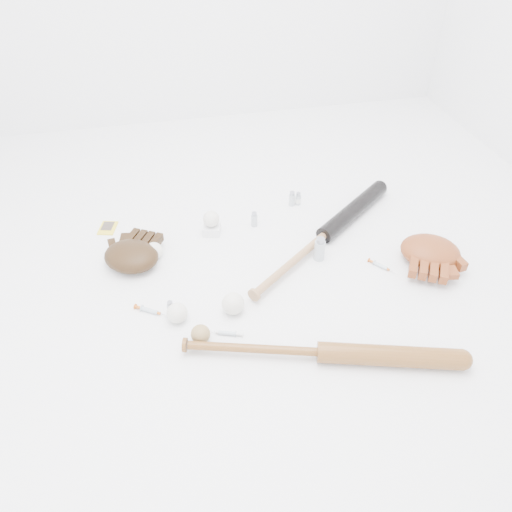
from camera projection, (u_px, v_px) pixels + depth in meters
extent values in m
plane|color=white|center=(259.00, 275.00, 1.99)|extent=(3.00, 3.00, 0.00)
cube|color=yellow|center=(108.00, 228.00, 2.22)|extent=(0.10, 0.11, 0.01)
cube|color=white|center=(212.00, 229.00, 2.19)|extent=(0.09, 0.09, 0.04)
sphere|color=silver|center=(211.00, 219.00, 2.15)|extent=(0.07, 0.07, 0.07)
sphere|color=silver|center=(177.00, 313.00, 1.78)|extent=(0.08, 0.08, 0.08)
sphere|color=silver|center=(154.00, 251.00, 2.05)|extent=(0.07, 0.07, 0.07)
sphere|color=silver|center=(233.00, 304.00, 1.81)|extent=(0.08, 0.08, 0.08)
sphere|color=#987949|center=(201.00, 334.00, 1.71)|extent=(0.07, 0.07, 0.07)
cylinder|color=#A8B2B9|center=(292.00, 198.00, 2.34)|extent=(0.03, 0.03, 0.07)
cylinder|color=#A8B2B9|center=(298.00, 199.00, 2.35)|extent=(0.03, 0.03, 0.06)
cylinder|color=#A8B2B9|center=(254.00, 219.00, 2.22)|extent=(0.03, 0.03, 0.07)
cylinder|color=#A8B2B9|center=(320.00, 249.00, 2.03)|extent=(0.04, 0.04, 0.10)
cylinder|color=#A8B2B9|center=(171.00, 308.00, 1.81)|extent=(0.02, 0.02, 0.06)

